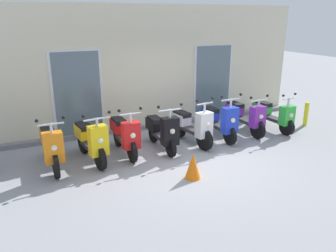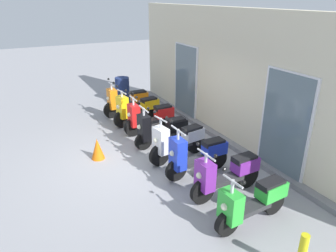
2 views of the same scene
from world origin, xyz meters
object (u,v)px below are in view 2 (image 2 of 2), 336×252
scooter_black (161,129)px  trash_bin (122,90)px  scooter_blue (196,154)px  scooter_white (177,141)px  scooter_green (252,202)px  traffic_cone (98,149)px  scooter_red (150,116)px  scooter_orange (126,101)px  scooter_purple (226,174)px  scooter_yellow (137,109)px

scooter_black → trash_bin: (-3.98, 0.39, -0.02)m
scooter_blue → scooter_white: bearing=-179.8°
scooter_green → traffic_cone: bearing=-154.4°
scooter_red → traffic_cone: 1.96m
scooter_orange → traffic_cone: scooter_orange is taller
scooter_black → trash_bin: 4.00m
scooter_blue → scooter_green: scooter_blue is taller
scooter_black → scooter_white: size_ratio=0.95×
traffic_cone → scooter_red: bearing=115.5°
scooter_blue → scooter_purple: 0.92m
scooter_white → scooter_green: bearing=-0.1°
scooter_purple → scooter_blue: bearing=-173.0°
trash_bin → traffic_cone: bearing=-27.7°
scooter_orange → scooter_white: size_ratio=1.01×
scooter_white → scooter_green: scooter_white is taller
scooter_yellow → scooter_blue: (3.36, 0.01, 0.02)m
scooter_orange → scooter_yellow: size_ratio=1.01×
traffic_cone → trash_bin: (-3.91, 2.05, 0.19)m
scooter_black → scooter_orange: bearing=179.7°
scooter_yellow → trash_bin: scooter_yellow is taller
scooter_red → scooter_green: (4.36, -0.07, -0.05)m
scooter_purple → trash_bin: (-6.54, 0.25, -0.03)m
scooter_orange → scooter_black: bearing=-0.3°
scooter_red → scooter_white: scooter_white is taller
scooter_red → scooter_yellow: bearing=-174.9°
scooter_white → scooter_blue: 0.82m
scooter_purple → scooter_orange: bearing=-178.5°
scooter_white → scooter_yellow: bearing=-179.8°
scooter_red → scooter_black: 0.91m
scooter_blue → scooter_green: 1.80m
scooter_orange → scooter_purple: scooter_orange is taller
scooter_black → scooter_purple: (2.56, 0.15, 0.01)m
scooter_purple → traffic_cone: size_ratio=3.13×
scooter_black → scooter_green: (3.45, 0.03, -0.03)m
scooter_blue → trash_bin: (-5.63, 0.36, -0.06)m
scooter_red → scooter_purple: 3.47m
scooter_green → scooter_white: bearing=179.9°
traffic_cone → scooter_yellow: bearing=134.1°
scooter_orange → traffic_cone: bearing=-34.1°
scooter_orange → scooter_yellow: scooter_orange is taller
scooter_yellow → trash_bin: 2.30m
scooter_yellow → traffic_cone: (1.63, -1.69, -0.23)m
scooter_red → trash_bin: bearing=174.5°
scooter_blue → scooter_purple: bearing=7.0°
scooter_yellow → scooter_red: (0.80, 0.07, 0.00)m
scooter_red → scooter_blue: 2.56m
scooter_yellow → scooter_white: scooter_white is taller
scooter_green → trash_bin: bearing=177.2°
scooter_white → traffic_cone: (-0.90, -1.69, -0.22)m
scooter_blue → trash_bin: 5.64m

